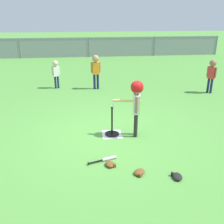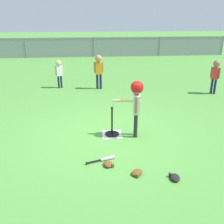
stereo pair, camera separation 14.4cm
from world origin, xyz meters
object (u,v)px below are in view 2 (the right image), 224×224
(spare_bat_silver, at_px, (105,159))
(glove_tossed_aside, at_px, (175,177))
(fielder_deep_left, at_px, (215,72))
(fielder_near_right, at_px, (59,70))
(glove_by_plate, at_px, (137,173))
(batting_tee, at_px, (112,130))
(baseball_on_tee, at_px, (112,106))
(batter_child, at_px, (136,98))
(fielder_near_left, at_px, (99,67))
(glove_near_bats, at_px, (108,164))

(spare_bat_silver, distance_m, glove_tossed_aside, 1.32)
(fielder_deep_left, distance_m, fielder_near_right, 5.34)
(spare_bat_silver, bearing_deg, glove_by_plate, -42.59)
(batting_tee, relative_size, spare_bat_silver, 1.19)
(baseball_on_tee, xyz_separation_m, glove_by_plate, (0.30, -1.56, -0.66))
(baseball_on_tee, bearing_deg, batter_child, -11.46)
(fielder_near_right, xyz_separation_m, glove_by_plate, (1.84, -5.50, -0.61))
(baseball_on_tee, xyz_separation_m, fielder_near_left, (-0.14, 3.69, 0.08))
(fielder_near_right, distance_m, glove_near_bats, 5.40)
(baseball_on_tee, distance_m, glove_near_bats, 1.42)
(batting_tee, height_order, fielder_near_right, fielder_near_right)
(fielder_near_left, distance_m, glove_tossed_aside, 5.59)
(fielder_near_left, relative_size, glove_near_bats, 5.00)
(batter_child, relative_size, glove_near_bats, 5.26)
(fielder_deep_left, xyz_separation_m, glove_near_bats, (-3.84, -4.03, -0.69))
(baseball_on_tee, height_order, glove_near_bats, baseball_on_tee)
(fielder_near_left, distance_m, glove_by_plate, 5.32)
(fielder_deep_left, bearing_deg, fielder_near_right, 167.43)
(batting_tee, height_order, glove_tossed_aside, batting_tee)
(fielder_near_left, height_order, glove_by_plate, fielder_near_left)
(fielder_deep_left, height_order, fielder_near_right, fielder_deep_left)
(glove_by_plate, height_order, glove_near_bats, same)
(fielder_near_right, distance_m, glove_by_plate, 5.83)
(glove_by_plate, bearing_deg, fielder_near_left, 94.77)
(batter_child, bearing_deg, glove_tossed_aside, -76.80)
(fielder_deep_left, bearing_deg, glove_tossed_aside, -121.41)
(spare_bat_silver, relative_size, glove_near_bats, 2.29)
(fielder_near_right, height_order, spare_bat_silver, fielder_near_right)
(baseball_on_tee, height_order, spare_bat_silver, baseball_on_tee)
(batting_tee, bearing_deg, glove_tossed_aside, -62.83)
(spare_bat_silver, bearing_deg, batting_tee, 77.66)
(spare_bat_silver, relative_size, glove_tossed_aside, 2.31)
(batter_child, xyz_separation_m, fielder_near_right, (-2.06, 4.04, -0.26))
(baseball_on_tee, xyz_separation_m, glove_tossed_aside, (0.90, -1.75, -0.66))
(batting_tee, relative_size, fielder_deep_left, 0.58)
(batter_child, distance_m, glove_near_bats, 1.60)
(batting_tee, xyz_separation_m, fielder_near_left, (-0.14, 3.69, 0.67))
(baseball_on_tee, bearing_deg, fielder_near_left, 92.19)
(fielder_near_right, bearing_deg, glove_by_plate, -71.48)
(glove_by_plate, bearing_deg, spare_bat_silver, 137.41)
(fielder_near_left, bearing_deg, fielder_near_right, 169.89)
(fielder_near_right, height_order, glove_tossed_aside, fielder_near_right)
(batting_tee, xyz_separation_m, baseball_on_tee, (0.00, 0.00, 0.59))
(fielder_deep_left, distance_m, fielder_near_left, 3.91)
(batter_child, xyz_separation_m, glove_tossed_aside, (0.39, -1.65, -0.87))
(fielder_near_right, relative_size, spare_bat_silver, 1.82)
(fielder_near_right, height_order, glove_by_plate, fielder_near_right)
(baseball_on_tee, distance_m, spare_bat_silver, 1.28)
(batting_tee, height_order, batter_child, batter_child)
(glove_near_bats, bearing_deg, baseball_on_tee, 81.80)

